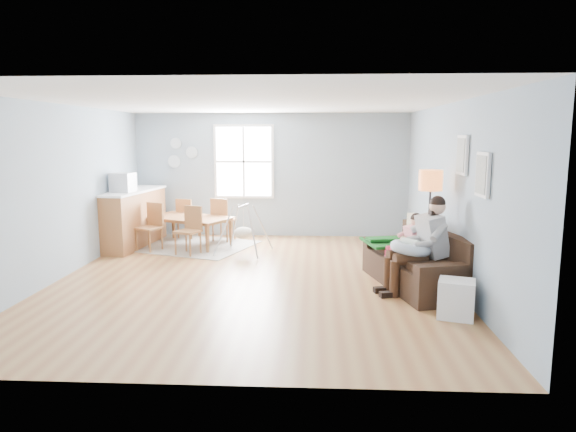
# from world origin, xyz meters

# --- Properties ---
(room) EXTENTS (8.40, 9.40, 3.90)m
(room) POSITION_xyz_m (0.00, 0.00, 2.42)
(room) COLOR #985E36
(window) EXTENTS (1.32, 0.08, 1.62)m
(window) POSITION_xyz_m (-0.60, 3.46, 1.65)
(window) COLOR white
(window) RESTS_ON room
(pictures) EXTENTS (0.05, 1.34, 0.74)m
(pictures) POSITION_xyz_m (2.97, -1.05, 1.85)
(pictures) COLOR white
(pictures) RESTS_ON room
(wall_plates) EXTENTS (0.67, 0.02, 0.66)m
(wall_plates) POSITION_xyz_m (-2.00, 3.47, 1.83)
(wall_plates) COLOR #AABECC
(wall_plates) RESTS_ON room
(sofa) EXTENTS (1.38, 2.22, 0.84)m
(sofa) POSITION_xyz_m (2.51, -0.30, 0.30)
(sofa) COLOR black
(sofa) RESTS_ON room
(green_throw) EXTENTS (1.10, 1.00, 0.04)m
(green_throw) POSITION_xyz_m (2.26, 0.35, 0.53)
(green_throw) COLOR #125220
(green_throw) RESTS_ON sofa
(beige_pillow) EXTENTS (0.27, 0.49, 0.47)m
(beige_pillow) POSITION_xyz_m (2.58, 0.28, 0.75)
(beige_pillow) COLOR #C2B394
(beige_pillow) RESTS_ON sofa
(father) EXTENTS (1.05, 0.63, 1.39)m
(father) POSITION_xyz_m (2.46, -0.62, 0.73)
(father) COLOR gray
(father) RESTS_ON sofa
(nursing_pillow) EXTENTS (0.67, 0.66, 0.23)m
(nursing_pillow) POSITION_xyz_m (2.31, -0.66, 0.66)
(nursing_pillow) COLOR #A1B7CA
(nursing_pillow) RESTS_ON father
(infant) EXTENTS (0.27, 0.35, 0.13)m
(infant) POSITION_xyz_m (2.29, -0.63, 0.73)
(infant) COLOR silver
(infant) RESTS_ON nursing_pillow
(toddler) EXTENTS (0.59, 0.40, 0.87)m
(toddler) POSITION_xyz_m (2.38, -0.12, 0.72)
(toddler) COLOR white
(toddler) RESTS_ON sofa
(floor_lamp) EXTENTS (0.34, 0.34, 1.71)m
(floor_lamp) POSITION_xyz_m (2.67, -0.09, 1.42)
(floor_lamp) COLOR black
(floor_lamp) RESTS_ON room
(storage_cube) EXTENTS (0.52, 0.49, 0.47)m
(storage_cube) POSITION_xyz_m (2.69, -1.61, 0.24)
(storage_cube) COLOR white
(storage_cube) RESTS_ON room
(rug) EXTENTS (2.92, 2.56, 0.01)m
(rug) POSITION_xyz_m (-1.60, 2.35, 0.01)
(rug) COLOR gray
(rug) RESTS_ON room
(dining_table) EXTENTS (1.92, 1.58, 0.59)m
(dining_table) POSITION_xyz_m (-1.60, 2.35, 0.30)
(dining_table) COLOR olive
(dining_table) RESTS_ON rug
(chair_sw) EXTENTS (0.55, 0.55, 0.92)m
(chair_sw) POSITION_xyz_m (-2.21, 1.92, 0.52)
(chair_sw) COLOR brown
(chair_sw) RESTS_ON rug
(chair_se) EXTENTS (0.53, 0.53, 0.90)m
(chair_se) POSITION_xyz_m (-1.38, 1.63, 0.51)
(chair_se) COLOR brown
(chair_se) RESTS_ON rug
(chair_nw) EXTENTS (0.49, 0.49, 0.87)m
(chair_nw) POSITION_xyz_m (-1.81, 3.07, 0.49)
(chair_nw) COLOR brown
(chair_nw) RESTS_ON rug
(chair_ne) EXTENTS (0.53, 0.53, 0.93)m
(chair_ne) POSITION_xyz_m (-0.99, 2.77, 0.53)
(chair_ne) COLOR brown
(chair_ne) RESTS_ON rug
(counter) EXTENTS (0.83, 2.09, 1.14)m
(counter) POSITION_xyz_m (-2.70, 2.27, 0.58)
(counter) COLOR olive
(counter) RESTS_ON room
(monitor) EXTENTS (0.44, 0.42, 0.37)m
(monitor) POSITION_xyz_m (-2.73, 1.88, 1.33)
(monitor) COLOR silver
(monitor) RESTS_ON counter
(baby_swing) EXTENTS (1.07, 1.08, 0.91)m
(baby_swing) POSITION_xyz_m (-0.38, 1.72, 0.41)
(baby_swing) COLOR silver
(baby_swing) RESTS_ON room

